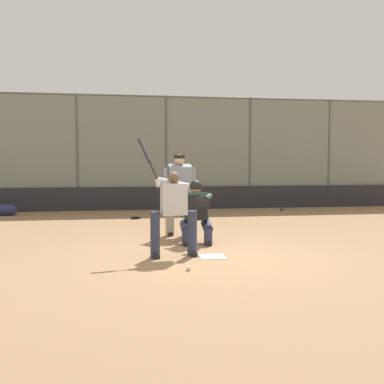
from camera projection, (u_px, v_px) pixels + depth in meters
ground_plane at (212, 257)px, 7.66m from camera, size 160.00×160.00×0.00m
home_plate_marker at (212, 257)px, 7.66m from camera, size 0.43×0.43×0.01m
backstop_fence at (166, 150)px, 15.48m from camera, size 18.02×0.08×3.91m
padding_wall at (167, 198)px, 15.49m from camera, size 17.58×0.18×0.78m
bleachers_beyond at (208, 187)px, 18.71m from camera, size 12.56×3.05×1.80m
batter_at_plate at (173, 211)px, 7.64m from camera, size 1.01×0.59×2.04m
catcher_behind_plate at (196, 211)px, 8.86m from camera, size 0.67×0.79×1.27m
umpire_home at (179, 192)px, 9.86m from camera, size 0.73×0.45×1.79m
spare_bat_near_backstop at (282, 209)px, 15.32m from camera, size 0.41×0.79×0.07m
fielding_glove_on_dirt at (135, 217)px, 12.84m from camera, size 0.30×0.23×0.11m
baseball_loose at (189, 268)px, 6.69m from camera, size 0.07×0.07×0.07m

